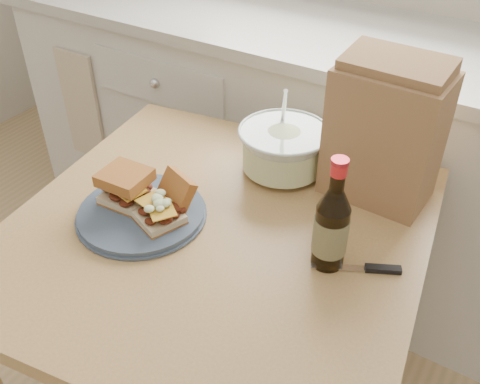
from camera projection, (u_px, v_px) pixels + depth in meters
The scene contains 9 objects.
cabinet_run at pixel (321, 152), 1.98m from camera, with size 2.50×0.64×0.94m.
dining_table at pixel (217, 263), 1.27m from camera, with size 1.03×1.03×0.76m.
plate at pixel (142, 213), 1.23m from camera, with size 0.29×0.29×0.02m, color #415169.
sandwich_left at pixel (126, 186), 1.23m from camera, with size 0.11×0.10×0.08m.
sandwich_right at pixel (164, 205), 1.19m from camera, with size 0.13×0.17×0.09m.
coleslaw_bowl at pixel (283, 151), 1.35m from camera, with size 0.23×0.23×0.23m.
beer_bottle at pixel (331, 227), 1.05m from camera, with size 0.07×0.07×0.26m.
knife at pixel (372, 269), 1.09m from camera, with size 0.17×0.10×0.01m.
paper_bag at pixel (384, 136), 1.21m from camera, with size 0.24×0.16×0.32m, color #9C734B.
Camera 1 is at (0.64, 0.12, 1.54)m, focal length 40.00 mm.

